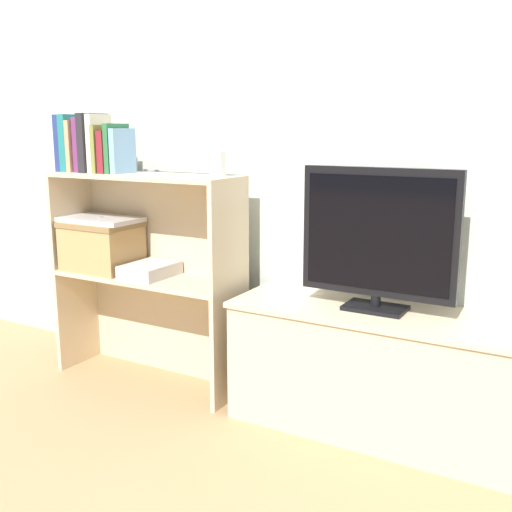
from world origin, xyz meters
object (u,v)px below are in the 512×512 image
(book_olive, at_px, (105,149))
(book_forest, at_px, (117,149))
(book_plum, at_px, (86,145))
(book_tan, at_px, (80,146))
(tv_stand, at_px, (373,370))
(tv, at_px, (378,237))
(book_ivory, at_px, (99,144))
(laptop, at_px, (101,219))
(book_charcoal, at_px, (93,143))
(book_skyblue, at_px, (123,151))
(storage_basket_left, at_px, (102,244))
(book_navy, at_px, (68,143))
(book_teal, at_px, (74,143))
(book_maroon, at_px, (111,152))
(baby_monitor, at_px, (218,164))
(magazine_stack, at_px, (150,270))

(book_olive, relative_size, book_forest, 0.97)
(book_plum, bearing_deg, book_tan, 180.00)
(tv_stand, xyz_separation_m, tv, (-0.00, -0.00, 0.51))
(book_ivory, distance_m, laptop, 0.34)
(tv, height_order, book_ivory, book_ivory)
(book_charcoal, relative_size, book_skyblue, 1.34)
(book_skyblue, distance_m, storage_basket_left, 0.45)
(book_plum, distance_m, book_forest, 0.18)
(book_plum, relative_size, book_forest, 1.13)
(book_navy, height_order, storage_basket_left, book_navy)
(book_olive, bearing_deg, book_navy, -180.00)
(tv, height_order, laptop, tv)
(book_ivory, bearing_deg, book_teal, 180.00)
(book_maroon, xyz_separation_m, baby_monitor, (0.52, 0.03, -0.04))
(book_teal, distance_m, baby_monitor, 0.74)
(book_plum, height_order, book_ivory, book_ivory)
(book_charcoal, relative_size, storage_basket_left, 0.77)
(book_ivory, distance_m, book_skyblue, 0.13)
(baby_monitor, height_order, storage_basket_left, baby_monitor)
(book_teal, xyz_separation_m, book_olive, (0.18, 0.00, -0.02))
(tv_stand, xyz_separation_m, book_tan, (-1.35, -0.08, 0.81))
(book_charcoal, height_order, book_ivory, book_charcoal)
(book_charcoal, height_order, storage_basket_left, book_charcoal)
(book_olive, bearing_deg, book_charcoal, -180.00)
(tv, distance_m, laptop, 1.27)
(tv_stand, bearing_deg, book_tan, -176.58)
(baby_monitor, bearing_deg, book_plum, -177.08)
(book_navy, height_order, book_ivory, same)
(book_teal, height_order, book_forest, book_teal)
(book_skyblue, bearing_deg, laptop, 173.52)
(book_tan, height_order, storage_basket_left, book_tan)
(book_teal, relative_size, laptop, 0.70)
(book_tan, relative_size, book_skyblue, 1.18)
(tv, bearing_deg, book_forest, -176.02)
(tv, xyz_separation_m, book_teal, (-1.38, -0.08, 0.31))
(book_tan, distance_m, magazine_stack, 0.63)
(book_skyblue, relative_size, baby_monitor, 1.44)
(book_navy, height_order, book_charcoal, book_charcoal)
(tv, distance_m, magazine_stack, 1.03)
(book_tan, bearing_deg, book_navy, 180.00)
(book_teal, xyz_separation_m, laptop, (0.11, 0.02, -0.34))
(baby_monitor, bearing_deg, book_tan, -177.23)
(tv_stand, relative_size, book_ivory, 4.29)
(laptop, bearing_deg, book_plum, -155.95)
(storage_basket_left, bearing_deg, book_ivory, -28.40)
(book_maroon, bearing_deg, book_forest, 0.00)
(book_plum, height_order, laptop, book_plum)
(book_teal, distance_m, book_maroon, 0.22)
(book_charcoal, height_order, book_olive, book_charcoal)
(book_olive, distance_m, book_forest, 0.07)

